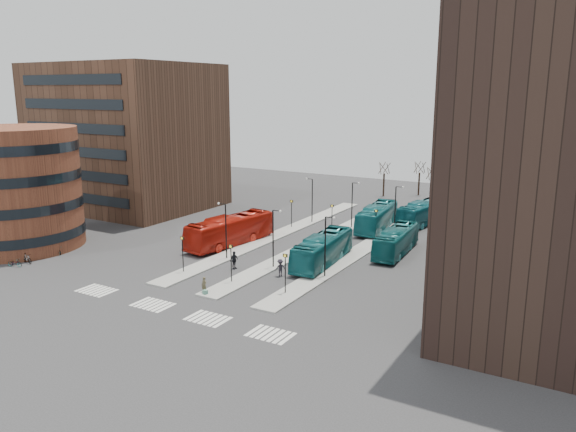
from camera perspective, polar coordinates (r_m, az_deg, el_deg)
The scene contains 23 objects.
ground at distance 47.24m, azimuth -16.06°, elevation -10.43°, with size 160.00×160.00×0.00m, color #2D2D30.
island_left at distance 71.92m, azimuth -0.96°, elevation -1.85°, with size 2.50×45.00×0.15m, color gray.
island_mid at distance 69.10m, azimuth 3.31°, elevation -2.48°, with size 2.50×45.00×0.15m, color gray.
island_right at distance 66.71m, azimuth 7.91°, elevation -3.14°, with size 2.50×45.00×0.15m, color gray.
suitcase at distance 51.61m, azimuth -8.41°, elevation -7.73°, with size 0.41×0.33×0.52m, color #1C439E.
red_bus at distance 67.20m, azimuth -5.88°, elevation -1.46°, with size 2.99×12.77×3.56m, color #B41B0D.
teal_bus_a at distance 59.72m, azimuth 3.54°, elevation -3.40°, with size 2.70×11.54×3.21m, color #146066.
teal_bus_b at distance 75.24m, azimuth 9.02°, elevation -0.11°, with size 2.78×11.89×3.31m, color #166971.
teal_bus_c at distance 64.52m, azimuth 10.94°, elevation -2.49°, with size 2.52×10.78×3.00m, color #135D60.
teal_bus_d at distance 79.39m, azimuth 13.63°, elevation 0.35°, with size 2.76×11.79×3.29m, color #16636E.
traveller at distance 51.95m, azimuth -8.52°, elevation -6.98°, with size 0.57×0.38×1.57m, color brown.
commuter_a at distance 64.56m, azimuth -8.73°, elevation -2.98°, with size 0.84×0.65×1.73m, color black.
commuter_b at distance 58.45m, azimuth -5.50°, elevation -4.48°, with size 1.11×0.46×1.89m, color black.
commuter_c at distance 55.96m, azimuth -0.80°, elevation -5.27°, with size 1.14×0.66×1.77m, color black.
bicycle_near at distance 65.57m, azimuth -26.00°, elevation -4.31°, with size 0.56×1.61×0.84m, color gray.
bicycle_mid at distance 66.30m, azimuth -24.99°, elevation -3.94°, with size 0.49×1.74×1.05m, color gray.
bicycle_far at distance 68.45m, azimuth -22.38°, elevation -3.25°, with size 0.61×1.76×0.93m, color gray.
crosswalk_stripes at distance 48.72m, azimuth -11.19°, elevation -9.42°, with size 22.35×2.40×0.01m.
round_building at distance 72.78m, azimuth -26.12°, elevation 2.58°, with size 15.16×15.16×14.00m.
office_block at distance 91.93m, azimuth -16.00°, elevation 7.77°, with size 25.00×20.12×22.00m.
sign_poles at distance 62.74m, azimuth 0.10°, elevation -1.83°, with size 12.45×22.12×3.65m.
lamp_posts at distance 66.25m, azimuth 3.05°, elevation -0.02°, with size 14.04×20.24×6.12m.
bare_trees at distance 97.99m, azimuth 12.41°, elevation 3.36°, with size 10.97×8.14×5.90m.
Camera 1 is at (32.09, -29.51, 18.17)m, focal length 35.00 mm.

